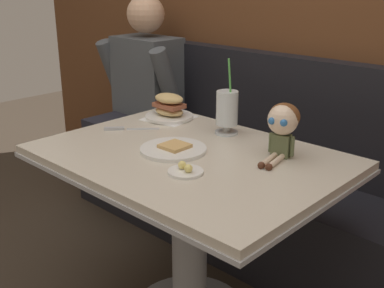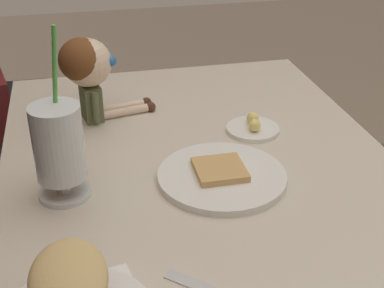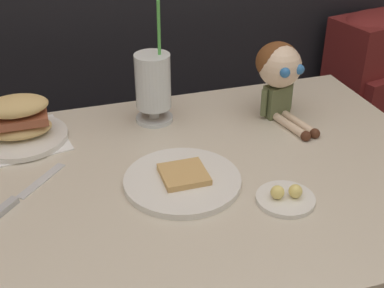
{
  "view_description": "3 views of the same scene",
  "coord_description": "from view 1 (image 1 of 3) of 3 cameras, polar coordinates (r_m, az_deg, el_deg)",
  "views": [
    {
      "loc": [
        1.16,
        -1.03,
        1.37
      ],
      "look_at": [
        0.04,
        0.15,
        0.79
      ],
      "focal_mm": 45.2,
      "sensor_mm": 36.0,
      "label": 1
    },
    {
      "loc": [
        -0.92,
        0.41,
        1.31
      ],
      "look_at": [
        0.0,
        0.2,
        0.79
      ],
      "focal_mm": 51.12,
      "sensor_mm": 36.0,
      "label": 2
    },
    {
      "loc": [
        -0.31,
        -0.71,
        1.37
      ],
      "look_at": [
        -0.02,
        0.2,
        0.8
      ],
      "focal_mm": 48.21,
      "sensor_mm": 36.0,
      "label": 3
    }
  ],
  "objects": [
    {
      "name": "sandwich_plate",
      "position": [
        2.21,
        -2.71,
        4.19
      ],
      "size": [
        0.23,
        0.23,
        0.12
      ],
      "color": "white",
      "rests_on": "diner_table"
    },
    {
      "name": "butter_saucer",
      "position": [
        1.61,
        -0.78,
        -3.16
      ],
      "size": [
        0.12,
        0.12,
        0.04
      ],
      "color": "white",
      "rests_on": "diner_table"
    },
    {
      "name": "toast_plate",
      "position": [
        1.81,
        -2.19,
        -0.58
      ],
      "size": [
        0.25,
        0.25,
        0.03
      ],
      "color": "white",
      "rests_on": "diner_table"
    },
    {
      "name": "diner_table",
      "position": [
        1.87,
        -0.31,
        -6.72
      ],
      "size": [
        1.11,
        0.81,
        0.74
      ],
      "color": "beige",
      "rests_on": "ground"
    },
    {
      "name": "butter_knife",
      "position": [
        2.08,
        -8.24,
        1.8
      ],
      "size": [
        0.17,
        0.19,
        0.01
      ],
      "color": "silver",
      "rests_on": "diner_table"
    },
    {
      "name": "wood_panel_wall",
      "position": [
        2.39,
        14.72,
        14.85
      ],
      "size": [
        4.4,
        0.08,
        2.4
      ],
      "primitive_type": "cube",
      "color": "brown",
      "rests_on": "ground"
    },
    {
      "name": "booth_bench",
      "position": [
        2.41,
        10.11,
        -6.42
      ],
      "size": [
        2.6,
        0.48,
        1.0
      ],
      "color": "black",
      "rests_on": "ground"
    },
    {
      "name": "diner_patron",
      "position": [
        2.82,
        -5.84,
        6.59
      ],
      "size": [
        0.55,
        0.48,
        0.81
      ],
      "color": "#4C5156",
      "rests_on": "booth_bench"
    },
    {
      "name": "milkshake_glass",
      "position": [
        1.98,
        4.15,
        4.02
      ],
      "size": [
        0.1,
        0.1,
        0.32
      ],
      "color": "silver",
      "rests_on": "diner_table"
    },
    {
      "name": "seated_doll",
      "position": [
        1.74,
        10.66,
        2.5
      ],
      "size": [
        0.13,
        0.23,
        0.2
      ],
      "color": "#5B6642",
      "rests_on": "diner_table"
    }
  ]
}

